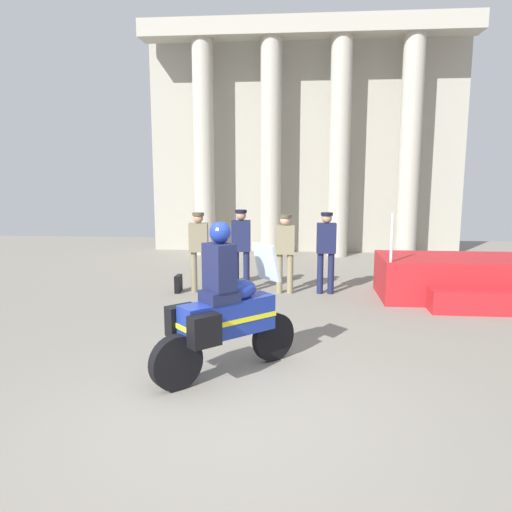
# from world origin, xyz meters

# --- Properties ---
(ground_plane) EXTENTS (28.00, 28.00, 0.00)m
(ground_plane) POSITION_xyz_m (0.00, 0.00, 0.00)
(ground_plane) COLOR gray
(colonnade_backdrop) EXTENTS (9.65, 1.46, 6.82)m
(colonnade_backdrop) POSITION_xyz_m (0.75, 10.71, 3.71)
(colonnade_backdrop) COLOR #A49F91
(colonnade_backdrop) RESTS_ON ground_plane
(reviewing_stand) EXTENTS (3.27, 2.06, 1.73)m
(reviewing_stand) POSITION_xyz_m (3.89, 5.08, 0.40)
(reviewing_stand) COLOR #B21E23
(reviewing_stand) RESTS_ON ground_plane
(officer_in_row_0) EXTENTS (0.39, 0.24, 1.67)m
(officer_in_row_0) POSITION_xyz_m (-1.42, 5.21, 0.98)
(officer_in_row_0) COLOR #7A7056
(officer_in_row_0) RESTS_ON ground_plane
(officer_in_row_1) EXTENTS (0.39, 0.24, 1.73)m
(officer_in_row_1) POSITION_xyz_m (-0.55, 5.28, 1.02)
(officer_in_row_1) COLOR #191E42
(officer_in_row_1) RESTS_ON ground_plane
(officer_in_row_2) EXTENTS (0.39, 0.24, 1.63)m
(officer_in_row_2) POSITION_xyz_m (0.35, 5.29, 0.96)
(officer_in_row_2) COLOR #847A5B
(officer_in_row_2) RESTS_ON ground_plane
(officer_in_row_3) EXTENTS (0.39, 0.24, 1.68)m
(officer_in_row_3) POSITION_xyz_m (1.19, 5.33, 0.99)
(officer_in_row_3) COLOR #191E42
(officer_in_row_3) RESTS_ON ground_plane
(motorcycle_with_rider) EXTENTS (1.61, 1.52, 1.90)m
(motorcycle_with_rider) POSITION_xyz_m (-0.25, 0.99, 0.79)
(motorcycle_with_rider) COLOR black
(motorcycle_with_rider) RESTS_ON ground_plane
(briefcase_on_ground) EXTENTS (0.10, 0.32, 0.36)m
(briefcase_on_ground) POSITION_xyz_m (-1.86, 5.17, 0.18)
(briefcase_on_ground) COLOR black
(briefcase_on_ground) RESTS_ON ground_plane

